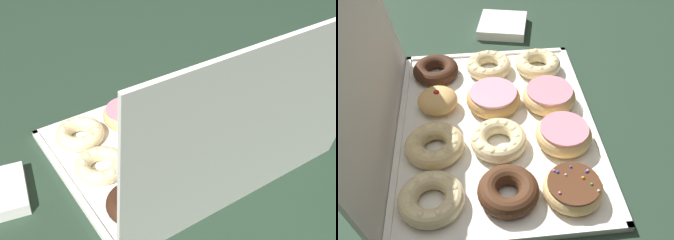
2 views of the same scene
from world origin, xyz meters
TOP-DOWN VIEW (x-y plane):
  - ground_plane at (0.00, 0.00)m, footprint 3.00×3.00m
  - donut_box at (0.00, 0.00)m, footprint 0.54×0.42m
  - box_lid_open at (0.00, 0.24)m, footprint 0.54×0.07m
  - sprinkle_donut_0 at (-0.19, -0.12)m, footprint 0.11×0.11m
  - pink_frosted_donut_1 at (-0.06, -0.13)m, footprint 0.11×0.11m
  - pink_frosted_donut_2 at (0.06, -0.12)m, footprint 0.12×0.12m
  - cruller_donut_3 at (0.19, -0.12)m, footprint 0.11×0.11m
  - chocolate_cake_ring_donut_4 at (-0.19, -0.01)m, footprint 0.11×0.11m
  - cruller_donut_5 at (-0.06, 0.00)m, footprint 0.11×0.11m
  - pink_frosted_donut_6 at (0.07, -0.00)m, footprint 0.12×0.12m
  - cruller_donut_7 at (0.19, 0.00)m, footprint 0.11×0.11m
  - cruller_donut_8 at (-0.19, 0.13)m, footprint 0.12×0.12m
  - cruller_donut_9 at (-0.06, 0.13)m, footprint 0.12×0.12m
  - jelly_filled_donut_10 at (0.07, 0.12)m, footprint 0.09×0.09m
  - chocolate_cake_ring_donut_11 at (0.19, 0.13)m, footprint 0.11×0.11m

SIDE VIEW (x-z plane):
  - ground_plane at x=0.00m, z-range 0.00..0.00m
  - donut_box at x=0.00m, z-range 0.00..0.01m
  - chocolate_cake_ring_donut_11 at x=0.19m, z-range 0.01..0.04m
  - cruller_donut_7 at x=0.19m, z-range 0.01..0.04m
  - cruller_donut_5 at x=-0.06m, z-range 0.01..0.05m
  - sprinkle_donut_0 at x=-0.19m, z-range 0.01..0.05m
  - chocolate_cake_ring_donut_4 at x=-0.19m, z-range 0.01..0.05m
  - cruller_donut_8 at x=-0.19m, z-range 0.01..0.05m
  - cruller_donut_3 at x=0.19m, z-range 0.01..0.05m
  - cruller_donut_9 at x=-0.06m, z-range 0.01..0.05m
  - pink_frosted_donut_6 at x=0.07m, z-range 0.01..0.05m
  - pink_frosted_donut_2 at x=0.06m, z-range 0.01..0.05m
  - pink_frosted_donut_1 at x=-0.06m, z-range 0.01..0.05m
  - jelly_filled_donut_10 at x=0.07m, z-range 0.01..0.06m
  - box_lid_open at x=0.00m, z-range 0.00..0.38m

